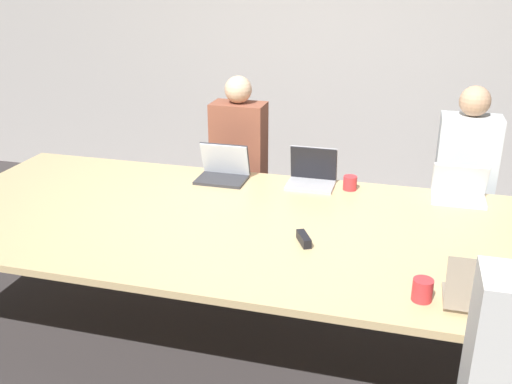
% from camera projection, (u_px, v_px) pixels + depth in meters
% --- Properties ---
extents(ground_plane, '(24.00, 24.00, 0.00)m').
position_uv_depth(ground_plane, '(265.00, 334.00, 3.59)').
color(ground_plane, '#383333').
extents(curtain_wall, '(12.00, 0.06, 2.80)m').
position_uv_depth(curtain_wall, '(333.00, 53.00, 5.33)').
color(curtain_wall, '#BCB7B2').
rests_on(curtain_wall, ground_plane).
extents(conference_table, '(4.12, 1.66, 0.77)m').
position_uv_depth(conference_table, '(265.00, 230.00, 3.32)').
color(conference_table, '#D6B77F').
rests_on(conference_table, ground_plane).
extents(laptop_far_midleft, '(0.34, 0.25, 0.25)m').
position_uv_depth(laptop_far_midleft, '(223.00, 169.00, 3.97)').
color(laptop_far_midleft, '#333338').
rests_on(laptop_far_midleft, conference_table).
extents(person_far_midleft, '(0.40, 0.24, 1.42)m').
position_uv_depth(person_far_midleft, '(239.00, 171.00, 4.39)').
color(person_far_midleft, '#2D2D38').
rests_on(person_far_midleft, ground_plane).
extents(laptop_far_center, '(0.32, 0.25, 0.25)m').
position_uv_depth(laptop_far_center, '(312.00, 174.00, 3.87)').
color(laptop_far_center, '#B7B7BC').
rests_on(laptop_far_center, conference_table).
extents(cup_far_center, '(0.09, 0.09, 0.09)m').
position_uv_depth(cup_far_center, '(350.00, 183.00, 3.79)').
color(cup_far_center, red).
rests_on(cup_far_center, conference_table).
extents(laptop_far_right, '(0.34, 0.23, 0.23)m').
position_uv_depth(laptop_far_right, '(459.00, 189.00, 3.63)').
color(laptop_far_right, silver).
rests_on(laptop_far_right, conference_table).
extents(person_far_right, '(0.40, 0.24, 1.42)m').
position_uv_depth(person_far_right, '(462.00, 189.00, 4.03)').
color(person_far_right, '#2D2D38').
rests_on(person_far_right, ground_plane).
extents(laptop_near_right, '(0.36, 0.24, 0.24)m').
position_uv_depth(laptop_near_right, '(488.00, 295.00, 2.46)').
color(laptop_near_right, gray).
rests_on(laptop_near_right, conference_table).
extents(cup_near_right, '(0.09, 0.09, 0.10)m').
position_uv_depth(cup_near_right, '(422.00, 290.00, 2.53)').
color(cup_near_right, red).
rests_on(cup_near_right, conference_table).
extents(stapler, '(0.11, 0.15, 0.05)m').
position_uv_depth(stapler, '(304.00, 239.00, 3.06)').
color(stapler, black).
rests_on(stapler, conference_table).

